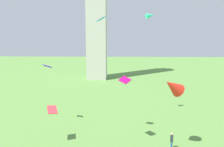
% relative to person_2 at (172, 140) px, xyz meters
% --- Properties ---
extents(person_2, '(0.32, 0.52, 1.70)m').
position_rel_person_2_xyz_m(person_2, '(0.00, 0.00, 0.00)').
color(person_2, '#235693').
rests_on(person_2, ground_plane).
extents(kite_flying_0, '(1.31, 1.25, 0.64)m').
position_rel_person_2_xyz_m(kite_flying_0, '(-4.56, 1.11, 5.67)').
color(kite_flying_0, '#BB0761').
extents(kite_flying_2, '(2.63, 2.30, 2.12)m').
position_rel_person_2_xyz_m(kite_flying_2, '(-0.15, -0.10, 5.34)').
color(kite_flying_2, red).
extents(kite_flying_3, '(1.35, 1.58, 0.62)m').
position_rel_person_2_xyz_m(kite_flying_3, '(-11.90, 1.03, 2.56)').
color(kite_flying_3, '#EF3740').
extents(kite_flying_4, '(1.04, 0.83, 0.55)m').
position_rel_person_2_xyz_m(kite_flying_4, '(-13.88, 6.05, 6.34)').
color(kite_flying_4, '#3B0AC8').
extents(kite_flying_5, '(1.34, 1.07, 0.92)m').
position_rel_person_2_xyz_m(kite_flying_5, '(-1.24, 9.39, 12.56)').
color(kite_flying_5, '#35E0B5').
extents(kite_flying_6, '(0.98, 0.99, 0.52)m').
position_rel_person_2_xyz_m(kite_flying_6, '(-6.92, 1.92, 11.59)').
color(kite_flying_6, '#2C8ECF').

